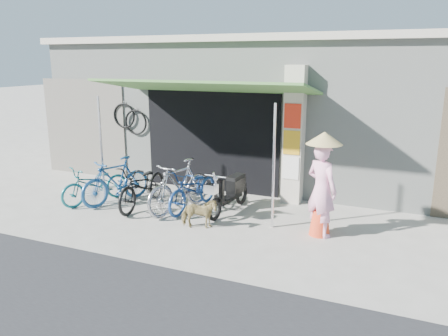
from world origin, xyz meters
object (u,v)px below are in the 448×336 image
at_px(bike_black, 143,185).
at_px(nun, 322,186).
at_px(bike_blue, 116,181).
at_px(moped, 230,192).
at_px(bike_silver, 180,186).
at_px(street_dog, 199,214).
at_px(bike_teal, 96,184).
at_px(bike_navy, 194,189).

bearing_deg(bike_black, nun, -3.87).
height_order(bike_blue, moped, bike_blue).
relative_size(bike_silver, street_dog, 2.63).
relative_size(bike_teal, bike_black, 0.88).
xyz_separation_m(moped, nun, (1.98, -0.53, 0.51)).
distance_m(bike_silver, street_dog, 1.09).
relative_size(bike_black, nun, 0.96).
height_order(street_dog, moped, moped).
bearing_deg(bike_navy, street_dog, -51.01).
height_order(bike_blue, bike_black, bike_blue).
bearing_deg(moped, bike_blue, -163.51).
distance_m(bike_blue, bike_silver, 1.56).
distance_m(bike_silver, nun, 2.98).
distance_m(bike_black, bike_navy, 1.11).
bearing_deg(moped, bike_teal, -161.98).
distance_m(bike_teal, nun, 4.97).
relative_size(bike_blue, bike_black, 0.93).
bearing_deg(bike_navy, moped, 19.39).
height_order(bike_teal, nun, nun).
relative_size(moped, nun, 0.86).
bearing_deg(bike_teal, nun, 22.79).
height_order(bike_silver, nun, nun).
bearing_deg(bike_silver, moped, 37.11).
xyz_separation_m(bike_black, street_dog, (1.65, -0.64, -0.19)).
height_order(bike_navy, street_dog, bike_navy).
bearing_deg(street_dog, moped, -28.16).
height_order(bike_black, street_dog, bike_black).
xyz_separation_m(bike_teal, bike_navy, (2.20, 0.45, 0.02)).
relative_size(bike_silver, bike_navy, 1.06).
xyz_separation_m(bike_navy, street_dog, (0.58, -0.93, -0.16)).
xyz_separation_m(bike_silver, moped, (0.97, 0.39, -0.13)).
height_order(bike_blue, nun, nun).
distance_m(bike_silver, moped, 1.05).
distance_m(bike_teal, moped, 3.03).
bearing_deg(bike_navy, bike_silver, -126.17).
xyz_separation_m(bike_black, bike_silver, (0.86, 0.06, 0.07)).
bearing_deg(bike_teal, bike_black, 29.83).
bearing_deg(moped, nun, -8.55).
bearing_deg(bike_silver, nun, 12.54).
bearing_deg(bike_blue, moped, 31.69).
xyz_separation_m(bike_blue, bike_black, (0.70, 0.00, -0.03)).
bearing_deg(bike_navy, nun, -0.49).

